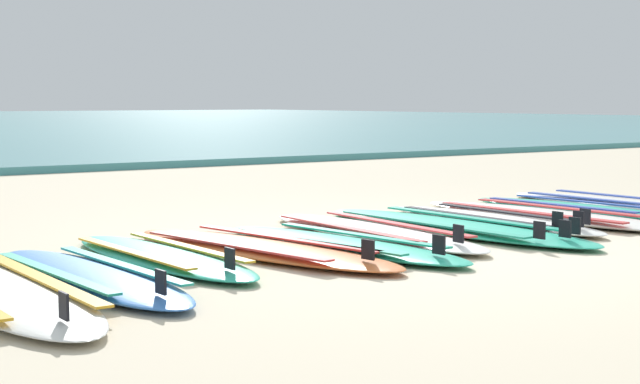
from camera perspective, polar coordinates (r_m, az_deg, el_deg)
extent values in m
plane|color=beige|center=(6.24, 7.60, -3.14)|extent=(80.00, 80.00, 0.00)
cube|color=gold|center=(4.85, -16.42, -4.92)|extent=(0.10, 1.64, 0.01)
cube|color=black|center=(3.92, -15.06, -6.59)|extent=(0.01, 0.09, 0.11)
ellipsoid|color=#3875CC|center=(5.05, -13.71, -4.90)|extent=(0.61, 2.05, 0.07)
cube|color=teal|center=(4.98, -15.65, -4.63)|extent=(0.14, 1.42, 0.01)
cube|color=teal|center=(5.12, -11.85, -4.26)|extent=(0.14, 1.42, 0.01)
cube|color=black|center=(4.34, -9.50, -5.32)|extent=(0.02, 0.09, 0.11)
ellipsoid|color=#2DB793|center=(5.59, -9.52, -3.81)|extent=(0.57, 1.98, 0.07)
cube|color=gold|center=(5.51, -11.15, -3.55)|extent=(0.12, 1.37, 0.01)
cube|color=gold|center=(5.67, -7.94, -3.25)|extent=(0.12, 1.37, 0.01)
cube|color=black|center=(4.92, -5.42, -3.98)|extent=(0.02, 0.09, 0.11)
ellipsoid|color=orange|center=(5.83, -3.64, -3.37)|extent=(0.98, 2.34, 0.07)
cube|color=#D13838|center=(5.69, -5.19, -3.18)|extent=(0.37, 1.58, 0.01)
cube|color=#D13838|center=(5.96, -2.17, -2.77)|extent=(0.37, 1.58, 0.01)
cube|color=black|center=(5.19, 2.88, -3.46)|extent=(0.03, 0.09, 0.11)
ellipsoid|color=#2DB793|center=(5.97, 1.12, -3.14)|extent=(0.80, 2.15, 0.07)
cube|color=teal|center=(5.84, -0.22, -2.94)|extent=(0.27, 1.46, 0.01)
cube|color=teal|center=(6.10, 2.41, -2.58)|extent=(0.27, 1.46, 0.01)
cube|color=black|center=(5.41, 7.11, -3.14)|extent=(0.02, 0.09, 0.11)
ellipsoid|color=white|center=(6.56, 3.09, -2.37)|extent=(0.61, 2.29, 0.07)
cube|color=#D13838|center=(6.43, 1.63, -2.15)|extent=(0.11, 1.59, 0.01)
cube|color=#D13838|center=(6.68, 4.51, -1.89)|extent=(0.11, 1.59, 0.01)
cube|color=black|center=(5.87, 8.27, -2.48)|extent=(0.01, 0.09, 0.11)
ellipsoid|color=#2DB793|center=(6.87, 7.86, -2.05)|extent=(0.77, 2.58, 0.07)
cube|color=teal|center=(6.71, 6.48, -1.87)|extent=(0.18, 1.79, 0.01)
cube|color=teal|center=(7.03, 9.18, -1.57)|extent=(0.18, 1.79, 0.01)
cube|color=black|center=(6.21, 14.43, -2.15)|extent=(0.02, 0.09, 0.11)
cube|color=black|center=(6.11, 12.98, -2.24)|extent=(0.02, 0.09, 0.11)
cube|color=black|center=(6.39, 14.98, -1.96)|extent=(0.02, 0.09, 0.11)
ellipsoid|color=white|center=(7.31, 10.16, -1.64)|extent=(0.57, 2.12, 0.07)
cube|color=black|center=(7.17, 9.12, -1.43)|extent=(0.11, 1.47, 0.01)
cube|color=black|center=(7.44, 11.18, -1.22)|extent=(0.11, 1.47, 0.01)
cube|color=black|center=(6.76, 15.19, -1.56)|extent=(0.01, 0.09, 0.11)
cube|color=black|center=(6.68, 14.01, -1.61)|extent=(0.01, 0.09, 0.11)
cube|color=black|center=(6.91, 15.56, -1.42)|extent=(0.01, 0.09, 0.11)
ellipsoid|color=silver|center=(7.68, 13.35, -1.36)|extent=(0.80, 2.51, 0.07)
cube|color=#D13838|center=(7.50, 12.32, -1.18)|extent=(0.21, 1.73, 0.01)
cube|color=#D13838|center=(7.85, 14.35, -0.93)|extent=(0.21, 1.73, 0.01)
ellipsoid|color=#2DB793|center=(8.23, 14.91, -0.95)|extent=(0.68, 2.09, 0.07)
cube|color=#334CB2|center=(8.08, 14.15, -0.75)|extent=(0.19, 1.44, 0.01)
cube|color=#334CB2|center=(8.37, 15.65, -0.57)|extent=(0.19, 1.44, 0.01)
ellipsoid|color=white|center=(8.76, 17.11, -0.62)|extent=(0.61, 2.22, 0.07)
cube|color=#334CB2|center=(8.60, 16.32, -0.44)|extent=(0.12, 1.54, 0.01)
cube|color=#334CB2|center=(8.91, 17.88, -0.28)|extent=(0.12, 1.54, 0.01)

